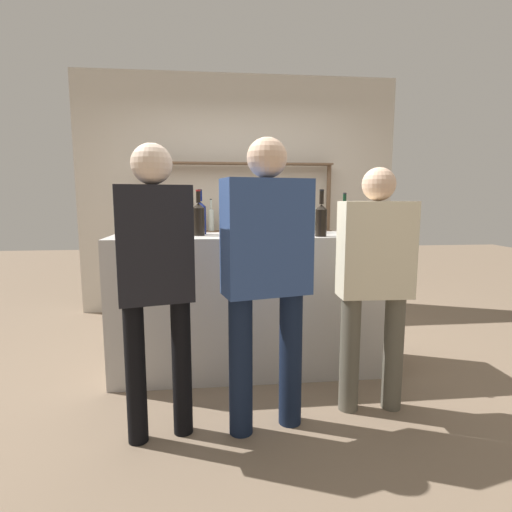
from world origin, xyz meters
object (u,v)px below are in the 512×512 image
(wine_glass, at_px, (353,219))
(counter_bottle_2, at_px, (344,217))
(counter_bottle_0, at_px, (311,217))
(counter_bottle_1, at_px, (200,217))
(counter_bottle_4, at_px, (296,217))
(cork_jar, at_px, (146,228))
(customer_left, at_px, (155,269))
(customer_right, at_px, (375,273))
(counter_bottle_3, at_px, (199,218))
(counter_bottle_5, at_px, (321,219))
(customer_center, at_px, (267,266))

(wine_glass, bearing_deg, counter_bottle_2, 96.80)
(counter_bottle_2, bearing_deg, counter_bottle_0, 178.56)
(counter_bottle_1, bearing_deg, counter_bottle_4, 1.99)
(counter_bottle_0, relative_size, counter_bottle_2, 1.01)
(cork_jar, distance_m, customer_left, 0.82)
(wine_glass, bearing_deg, customer_right, -97.81)
(counter_bottle_3, distance_m, customer_right, 1.34)
(counter_bottle_4, bearing_deg, customer_left, -134.60)
(counter_bottle_2, distance_m, counter_bottle_3, 1.19)
(counter_bottle_3, relative_size, customer_left, 0.21)
(counter_bottle_4, height_order, counter_bottle_5, counter_bottle_5)
(cork_jar, xyz_separation_m, customer_left, (0.17, -0.78, -0.17))
(counter_bottle_5, distance_m, wine_glass, 0.35)
(counter_bottle_2, bearing_deg, counter_bottle_3, -172.06)
(cork_jar, bearing_deg, counter_bottle_0, 10.54)
(counter_bottle_0, xyz_separation_m, customer_left, (-1.12, -1.02, -0.23))
(counter_bottle_5, bearing_deg, customer_right, -67.30)
(counter_bottle_1, distance_m, counter_bottle_3, 0.12)
(wine_glass, distance_m, customer_center, 1.16)
(counter_bottle_2, height_order, customer_left, customer_left)
(counter_bottle_0, height_order, counter_bottle_2, counter_bottle_0)
(counter_bottle_3, height_order, customer_center, customer_center)
(counter_bottle_3, xyz_separation_m, customer_center, (0.40, -0.82, -0.23))
(counter_bottle_3, bearing_deg, counter_bottle_5, -10.58)
(customer_left, bearing_deg, counter_bottle_1, -26.51)
(counter_bottle_2, distance_m, customer_right, 0.90)
(counter_bottle_2, xyz_separation_m, wine_glass, (0.02, -0.17, -0.01))
(counter_bottle_1, relative_size, customer_right, 0.22)
(customer_right, bearing_deg, counter_bottle_5, 24.84)
(counter_bottle_2, bearing_deg, customer_center, -128.22)
(counter_bottle_2, relative_size, counter_bottle_5, 0.95)
(counter_bottle_1, bearing_deg, customer_center, -67.23)
(wine_glass, xyz_separation_m, customer_center, (-0.80, -0.82, -0.22))
(counter_bottle_4, bearing_deg, counter_bottle_0, 10.61)
(counter_bottle_4, height_order, customer_left, customer_left)
(counter_bottle_4, bearing_deg, counter_bottle_1, -178.01)
(counter_bottle_0, bearing_deg, counter_bottle_3, -169.30)
(counter_bottle_4, bearing_deg, customer_center, -110.81)
(counter_bottle_2, relative_size, cork_jar, 2.52)
(counter_bottle_1, height_order, counter_bottle_5, counter_bottle_1)
(counter_bottle_5, relative_size, cork_jar, 2.66)
(counter_bottle_3, xyz_separation_m, counter_bottle_4, (0.77, 0.15, -0.00))
(counter_bottle_5, height_order, cork_jar, counter_bottle_5)
(cork_jar, relative_size, customer_left, 0.08)
(counter_bottle_3, bearing_deg, wine_glass, -0.14)
(counter_bottle_5, bearing_deg, counter_bottle_2, 49.38)
(counter_bottle_0, height_order, customer_center, customer_center)
(customer_center, bearing_deg, counter_bottle_0, -40.34)
(counter_bottle_3, height_order, counter_bottle_5, same)
(counter_bottle_5, distance_m, customer_right, 0.63)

